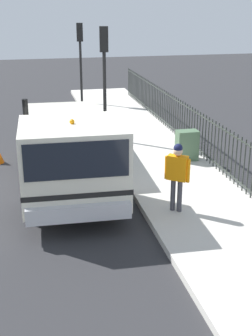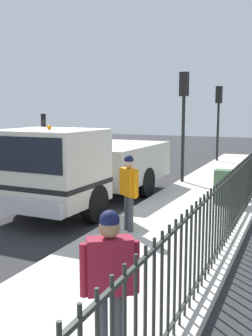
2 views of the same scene
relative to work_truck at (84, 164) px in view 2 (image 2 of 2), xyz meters
The scene contains 11 objects.
ground_plane 1.29m from the work_truck, 111.07° to the left, with size 61.60×61.60×0.00m, color #2B2B2D.
sidewalk_slab 3.33m from the work_truck, ahead, with size 3.11×28.00×0.16m, color beige.
lane_marking 2.74m from the work_truck, behind, with size 0.12×25.20×0.01m, color yellow.
work_truck is the anchor object (origin of this frame).
worker_standing 3.14m from the work_truck, 42.81° to the right, with size 0.51×0.46×1.68m.
pedestrian_distant 7.65m from the work_truck, 58.86° to the right, with size 0.54×0.43×1.67m.
iron_fence 4.44m from the work_truck, ahead, with size 0.04×23.83×1.42m.
traffic_light_near 4.92m from the work_truck, 67.93° to the left, with size 0.33×0.26×3.95m.
traffic_light_mid 11.16m from the work_truck, 80.92° to the left, with size 0.32×0.25×3.78m.
utility_cabinet 4.12m from the work_truck, 19.82° to the left, with size 0.67×0.43×0.95m, color #4C6B4C.
traffic_cone 3.69m from the work_truck, 125.62° to the left, with size 0.45×0.45×0.64m, color orange.
Camera 2 is at (5.78, -10.38, 2.84)m, focal length 43.53 mm.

